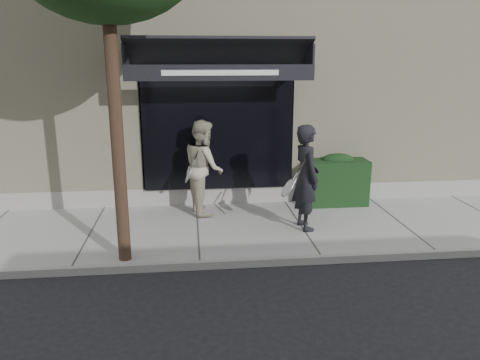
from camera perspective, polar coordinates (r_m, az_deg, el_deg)
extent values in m
plane|color=black|center=(9.33, 7.30, -6.05)|extent=(80.00, 80.00, 0.00)
cube|color=gray|center=(9.30, 7.32, -5.70)|extent=(20.00, 3.00, 0.12)
cube|color=gray|center=(7.92, 9.92, -9.50)|extent=(20.00, 0.10, 0.14)
cube|color=beige|center=(13.64, 2.78, 12.46)|extent=(14.00, 7.00, 5.50)
cube|color=gray|center=(10.82, 5.29, -1.64)|extent=(14.02, 0.42, 0.50)
cube|color=black|center=(10.15, -2.72, 6.28)|extent=(3.20, 0.30, 2.60)
cube|color=gray|center=(10.33, -11.71, 6.14)|extent=(0.08, 0.40, 2.60)
cube|color=gray|center=(10.51, 6.03, 6.51)|extent=(0.08, 0.40, 2.60)
cube|color=gray|center=(10.19, -2.86, 13.88)|extent=(3.36, 0.40, 0.12)
cube|color=black|center=(9.49, -2.63, 15.39)|extent=(3.60, 1.03, 0.55)
cube|color=black|center=(8.99, -2.39, 12.94)|extent=(3.60, 0.05, 0.30)
cube|color=white|center=(8.96, -2.38, 12.94)|extent=(2.20, 0.01, 0.10)
cube|color=black|center=(9.54, -13.71, 14.52)|extent=(0.04, 1.00, 0.45)
cube|color=black|center=(9.76, 8.22, 14.77)|extent=(0.04, 1.00, 0.45)
cube|color=black|center=(10.57, 11.67, -0.20)|extent=(1.30, 0.70, 1.00)
ellipsoid|color=black|center=(10.46, 11.81, 2.45)|extent=(0.71, 0.38, 0.27)
cylinder|color=black|center=(7.31, -14.90, 7.25)|extent=(0.20, 0.20, 4.80)
imported|color=black|center=(8.81, 8.07, 0.31)|extent=(0.58, 0.79, 1.99)
torus|color=silver|center=(8.53, 6.42, -0.62)|extent=(0.21, 0.33, 0.29)
cylinder|color=silver|center=(8.53, 6.42, -0.62)|extent=(0.17, 0.29, 0.25)
cylinder|color=silver|center=(8.53, 6.42, -0.62)|extent=(0.17, 0.06, 0.09)
cylinder|color=black|center=(8.53, 6.42, -0.62)|extent=(0.20, 0.07, 0.11)
torus|color=silver|center=(8.34, 5.86, -0.97)|extent=(0.23, 0.33, 0.27)
cylinder|color=silver|center=(8.34, 5.86, -0.97)|extent=(0.19, 0.29, 0.23)
cylinder|color=silver|center=(8.34, 5.86, -0.97)|extent=(0.16, 0.05, 0.11)
cylinder|color=black|center=(8.34, 5.86, -0.97)|extent=(0.19, 0.06, 0.13)
imported|color=#B2AA8E|center=(9.67, -4.45, 1.59)|extent=(0.92, 1.08, 1.96)
torus|color=silver|center=(9.40, -6.25, 0.72)|extent=(0.15, 0.31, 0.29)
cylinder|color=silver|center=(9.40, -6.25, 0.72)|extent=(0.12, 0.27, 0.25)
cylinder|color=silver|center=(9.40, -6.25, 0.72)|extent=(0.17, 0.03, 0.09)
cylinder|color=black|center=(9.40, -6.25, 0.72)|extent=(0.20, 0.04, 0.11)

